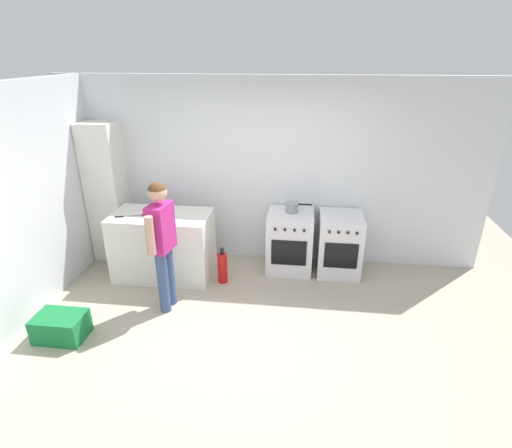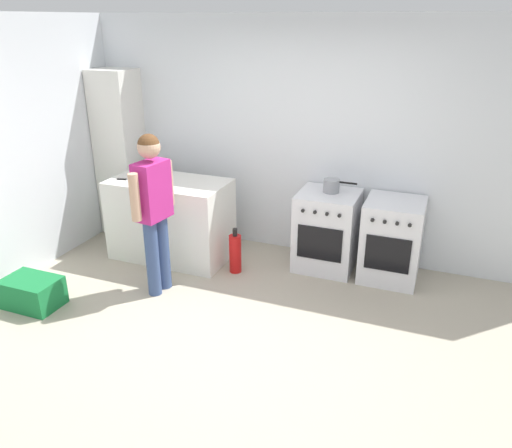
{
  "view_description": "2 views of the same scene",
  "coord_description": "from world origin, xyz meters",
  "px_view_note": "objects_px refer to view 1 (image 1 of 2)",
  "views": [
    {
      "loc": [
        0.49,
        -3.47,
        2.87
      ],
      "look_at": [
        -0.03,
        0.78,
        1.02
      ],
      "focal_mm": 28.0,
      "sensor_mm": 36.0,
      "label": 1
    },
    {
      "loc": [
        1.44,
        -3.29,
        2.54
      ],
      "look_at": [
        -0.14,
        0.73,
        0.76
      ],
      "focal_mm": 35.0,
      "sensor_mm": 36.0,
      "label": 2
    }
  ],
  "objects_px": {
    "oven_right": "(339,244)",
    "fire_extinguisher": "(223,267)",
    "recycling_crate_lower": "(61,326)",
    "larder_cabinet": "(107,193)",
    "knife_bread": "(128,216)",
    "person": "(162,237)",
    "pot": "(292,207)",
    "knife_utility": "(141,215)",
    "oven_left": "(290,241)"
  },
  "relations": [
    {
      "from": "oven_right",
      "to": "fire_extinguisher",
      "type": "bearing_deg",
      "value": -162.91
    },
    {
      "from": "recycling_crate_lower",
      "to": "larder_cabinet",
      "type": "height_order",
      "value": "larder_cabinet"
    },
    {
      "from": "knife_bread",
      "to": "person",
      "type": "distance_m",
      "value": 0.92
    },
    {
      "from": "person",
      "to": "larder_cabinet",
      "type": "relative_size",
      "value": 0.79
    },
    {
      "from": "pot",
      "to": "larder_cabinet",
      "type": "distance_m",
      "value": 2.66
    },
    {
      "from": "knife_bread",
      "to": "person",
      "type": "xyz_separation_m",
      "value": [
        0.68,
        -0.62,
        0.04
      ]
    },
    {
      "from": "pot",
      "to": "knife_utility",
      "type": "relative_size",
      "value": 1.41
    },
    {
      "from": "oven_right",
      "to": "person",
      "type": "xyz_separation_m",
      "value": [
        -2.1,
        -1.12,
        0.52
      ]
    },
    {
      "from": "oven_left",
      "to": "knife_bread",
      "type": "relative_size",
      "value": 2.45
    },
    {
      "from": "oven_right",
      "to": "larder_cabinet",
      "type": "relative_size",
      "value": 0.42
    },
    {
      "from": "person",
      "to": "recycling_crate_lower",
      "type": "height_order",
      "value": "person"
    },
    {
      "from": "oven_right",
      "to": "pot",
      "type": "bearing_deg",
      "value": 176.24
    },
    {
      "from": "fire_extinguisher",
      "to": "oven_right",
      "type": "bearing_deg",
      "value": 17.09
    },
    {
      "from": "fire_extinguisher",
      "to": "recycling_crate_lower",
      "type": "distance_m",
      "value": 2.02
    },
    {
      "from": "knife_bread",
      "to": "larder_cabinet",
      "type": "bearing_deg",
      "value": 132.63
    },
    {
      "from": "oven_left",
      "to": "larder_cabinet",
      "type": "height_order",
      "value": "larder_cabinet"
    },
    {
      "from": "knife_utility",
      "to": "larder_cabinet",
      "type": "xyz_separation_m",
      "value": [
        -0.72,
        0.54,
        0.1
      ]
    },
    {
      "from": "knife_bread",
      "to": "larder_cabinet",
      "type": "relative_size",
      "value": 0.17
    },
    {
      "from": "oven_left",
      "to": "recycling_crate_lower",
      "type": "height_order",
      "value": "oven_left"
    },
    {
      "from": "oven_right",
      "to": "larder_cabinet",
      "type": "bearing_deg",
      "value": 178.25
    },
    {
      "from": "person",
      "to": "oven_right",
      "type": "bearing_deg",
      "value": 28.12
    },
    {
      "from": "oven_left",
      "to": "oven_right",
      "type": "bearing_deg",
      "value": -0.0
    },
    {
      "from": "fire_extinguisher",
      "to": "knife_utility",
      "type": "bearing_deg",
      "value": 177.88
    },
    {
      "from": "oven_left",
      "to": "recycling_crate_lower",
      "type": "relative_size",
      "value": 1.63
    },
    {
      "from": "recycling_crate_lower",
      "to": "fire_extinguisher",
      "type": "bearing_deg",
      "value": 41.49
    },
    {
      "from": "oven_left",
      "to": "person",
      "type": "height_order",
      "value": "person"
    },
    {
      "from": "knife_bread",
      "to": "larder_cabinet",
      "type": "height_order",
      "value": "larder_cabinet"
    },
    {
      "from": "pot",
      "to": "larder_cabinet",
      "type": "bearing_deg",
      "value": 178.75
    },
    {
      "from": "oven_right",
      "to": "fire_extinguisher",
      "type": "height_order",
      "value": "oven_right"
    },
    {
      "from": "oven_left",
      "to": "knife_utility",
      "type": "xyz_separation_m",
      "value": [
        -1.93,
        -0.44,
        0.48
      ]
    },
    {
      "from": "knife_utility",
      "to": "oven_right",
      "type": "bearing_deg",
      "value": 9.51
    },
    {
      "from": "knife_utility",
      "to": "fire_extinguisher",
      "type": "bearing_deg",
      "value": -2.12
    },
    {
      "from": "oven_left",
      "to": "fire_extinguisher",
      "type": "bearing_deg",
      "value": -151.22
    },
    {
      "from": "knife_utility",
      "to": "larder_cabinet",
      "type": "height_order",
      "value": "larder_cabinet"
    },
    {
      "from": "pot",
      "to": "knife_utility",
      "type": "xyz_separation_m",
      "value": [
        -1.95,
        -0.48,
        -0.02
      ]
    },
    {
      "from": "oven_left",
      "to": "knife_utility",
      "type": "relative_size",
      "value": 3.41
    },
    {
      "from": "oven_left",
      "to": "oven_right",
      "type": "distance_m",
      "value": 0.68
    },
    {
      "from": "oven_left",
      "to": "pot",
      "type": "distance_m",
      "value": 0.5
    },
    {
      "from": "knife_bread",
      "to": "fire_extinguisher",
      "type": "height_order",
      "value": "knife_bread"
    },
    {
      "from": "larder_cabinet",
      "to": "recycling_crate_lower",
      "type": "bearing_deg",
      "value": -82.04
    },
    {
      "from": "knife_bread",
      "to": "larder_cabinet",
      "type": "distance_m",
      "value": 0.83
    },
    {
      "from": "oven_right",
      "to": "knife_bread",
      "type": "bearing_deg",
      "value": -169.73
    },
    {
      "from": "pot",
      "to": "knife_bread",
      "type": "xyz_separation_m",
      "value": [
        -2.11,
        -0.55,
        -0.02
      ]
    },
    {
      "from": "knife_bread",
      "to": "person",
      "type": "relative_size",
      "value": 0.22
    },
    {
      "from": "knife_bread",
      "to": "person",
      "type": "bearing_deg",
      "value": -42.41
    },
    {
      "from": "knife_utility",
      "to": "knife_bread",
      "type": "height_order",
      "value": "same"
    },
    {
      "from": "fire_extinguisher",
      "to": "larder_cabinet",
      "type": "xyz_separation_m",
      "value": [
        -1.78,
        0.58,
        0.78
      ]
    },
    {
      "from": "knife_utility",
      "to": "larder_cabinet",
      "type": "bearing_deg",
      "value": 142.95
    },
    {
      "from": "recycling_crate_lower",
      "to": "knife_bread",
      "type": "bearing_deg",
      "value": 77.58
    },
    {
      "from": "pot",
      "to": "oven_left",
      "type": "bearing_deg",
      "value": -106.33
    }
  ]
}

